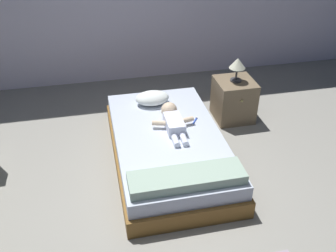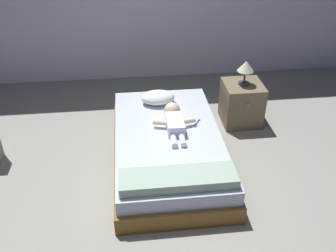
{
  "view_description": "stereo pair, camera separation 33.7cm",
  "coord_description": "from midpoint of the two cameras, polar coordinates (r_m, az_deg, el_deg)",
  "views": [
    {
      "loc": [
        -0.47,
        -2.52,
        2.64
      ],
      "look_at": [
        0.25,
        0.78,
        0.45
      ],
      "focal_mm": 40.52,
      "sensor_mm": 36.0,
      "label": 1
    },
    {
      "loc": [
        -0.14,
        -2.57,
        2.64
      ],
      "look_at": [
        0.25,
        0.78,
        0.45
      ],
      "focal_mm": 40.52,
      "sensor_mm": 36.0,
      "label": 2
    }
  ],
  "objects": [
    {
      "name": "ground_plane",
      "position": [
        3.68,
        0.19,
        -12.82
      ],
      "size": [
        8.0,
        8.0,
        0.0
      ],
      "primitive_type": "plane",
      "color": "gray"
    },
    {
      "name": "bed",
      "position": [
        4.18,
        2.31,
        -3.27
      ],
      "size": [
        1.18,
        2.07,
        0.35
      ],
      "color": "brown",
      "rests_on": "ground_plane"
    },
    {
      "name": "pillow",
      "position": [
        4.6,
        0.54,
        4.27
      ],
      "size": [
        0.41,
        0.28,
        0.15
      ],
      "color": "white",
      "rests_on": "bed"
    },
    {
      "name": "baby",
      "position": [
        4.17,
        3.23,
        0.84
      ],
      "size": [
        0.47,
        0.7,
        0.19
      ],
      "color": "white",
      "rests_on": "bed"
    },
    {
      "name": "toothbrush",
      "position": [
        4.29,
        6.71,
        0.6
      ],
      "size": [
        0.08,
        0.12,
        0.02
      ],
      "color": "blue",
      "rests_on": "bed"
    },
    {
      "name": "nightstand",
      "position": [
        4.93,
        12.93,
        3.33
      ],
      "size": [
        0.47,
        0.5,
        0.54
      ],
      "color": "brown",
      "rests_on": "ground_plane"
    },
    {
      "name": "lamp",
      "position": [
        4.71,
        13.66,
        8.5
      ],
      "size": [
        0.2,
        0.2,
        0.3
      ],
      "color": "#333338",
      "rests_on": "nightstand"
    },
    {
      "name": "blanket",
      "position": [
        3.42,
        4.38,
        -8.04
      ],
      "size": [
        1.06,
        0.3,
        0.1
      ],
      "color": "#95AE9B",
      "rests_on": "bed"
    }
  ]
}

